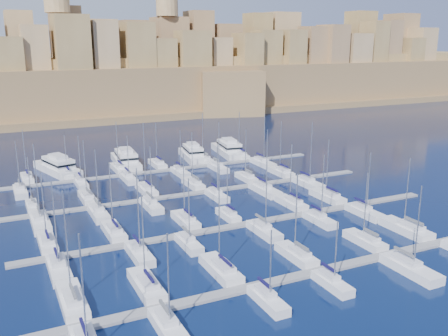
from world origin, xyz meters
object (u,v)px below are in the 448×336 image
sailboat_0 (72,301)px  motor_yacht_a (58,166)px  sailboat_2 (221,269)px  motor_yacht_c (193,154)px  sailboat_4 (365,241)px  motor_yacht_d (229,149)px  motor_yacht_b (126,159)px

sailboat_0 → motor_yacht_a: sailboat_0 is taller
sailboat_2 → motor_yacht_c: sailboat_2 is taller
sailboat_0 → sailboat_4: (48.00, -0.72, -0.04)m
sailboat_4 → motor_yacht_c: 70.01m
motor_yacht_a → motor_yacht_c: 37.24m
sailboat_0 → motor_yacht_d: 90.66m
sailboat_2 → motor_yacht_a: size_ratio=0.88×
sailboat_2 → motor_yacht_b: size_ratio=0.90×
sailboat_0 → sailboat_2: size_ratio=0.93×
sailboat_4 → motor_yacht_a: size_ratio=0.66×
sailboat_4 → motor_yacht_b: size_ratio=0.68×
motor_yacht_a → motor_yacht_b: size_ratio=1.02×
motor_yacht_c → motor_yacht_d: bearing=5.7°
motor_yacht_b → motor_yacht_d: 31.43m
sailboat_2 → motor_yacht_b: bearing=86.5°
motor_yacht_b → sailboat_2: bearing=-93.5°
motor_yacht_a → motor_yacht_d: bearing=0.0°
sailboat_0 → motor_yacht_a: size_ratio=0.82×
sailboat_0 → sailboat_4: sailboat_0 is taller
sailboat_2 → sailboat_4: sailboat_2 is taller
sailboat_2 → motor_yacht_c: bearing=71.3°
sailboat_2 → motor_yacht_b: 70.66m
sailboat_4 → motor_yacht_d: sailboat_4 is taller
sailboat_4 → sailboat_2: bearing=178.7°
motor_yacht_b → motor_yacht_d: bearing=0.0°
motor_yacht_a → sailboat_2: bearing=-79.0°
sailboat_0 → motor_yacht_c: bearing=57.0°
motor_yacht_c → motor_yacht_d: 12.25m
motor_yacht_a → motor_yacht_d: size_ratio=1.01×
motor_yacht_a → sailboat_0: bearing=-96.2°
sailboat_0 → sailboat_4: bearing=-0.9°
sailboat_4 → sailboat_0: bearing=179.1°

